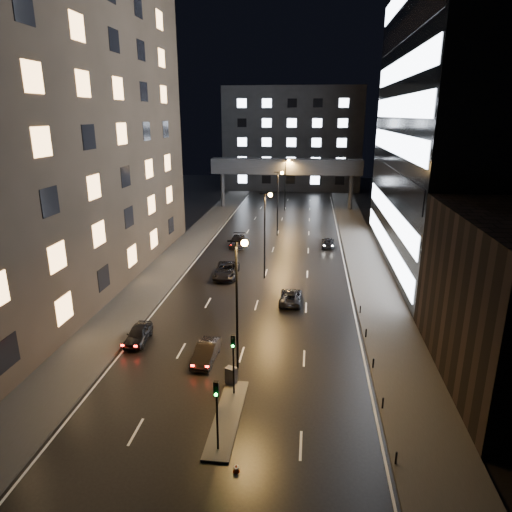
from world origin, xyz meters
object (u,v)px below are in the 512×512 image
Objects in this scene: car_away_a at (138,334)px; car_toward_b at (328,242)px; car_away_c at (226,270)px; car_away_b at (206,352)px; utility_cabinet at (231,375)px; car_away_d at (238,241)px; car_toward_a at (291,297)px.

car_away_a is 0.92× the size of car_toward_b.
car_away_a reaches higher than car_toward_b.
car_away_a is 17.43m from car_away_c.
car_toward_b is (10.42, 33.75, -0.06)m from car_away_b.
car_away_c is at bearing 122.81° from utility_cabinet.
utility_cabinet is (4.47, -22.31, -0.04)m from car_away_c.
car_toward_b is (13.09, 1.40, -0.10)m from car_away_d.
car_away_d is 35.83m from utility_cabinet.
car_away_a is 35.61m from car_toward_b.
car_away_a reaches higher than car_toward_a.
car_toward_b is at bearing 99.38° from utility_cabinet.
utility_cabinet is at bearing -80.47° from car_away_c.
utility_cabinet is at bearing -48.90° from car_away_b.
car_away_d is 1.10× the size of car_toward_a.
car_toward_a is (8.70, -20.05, -0.10)m from car_away_d.
car_away_a is at bearing -106.53° from car_away_c.
car_toward_b is 37.69m from utility_cabinet.
car_toward_a is at bearing 79.68° from car_toward_b.
car_toward_a is (6.02, 12.30, -0.06)m from car_away_b.
utility_cabinet is (2.52, -3.10, 0.05)m from car_away_b.
car_away_c reaches higher than car_away_b.
car_away_b is (6.38, -2.35, 0.01)m from car_away_a.
car_away_b is 32.46m from car_away_d.
car_away_d reaches higher than car_toward_b.
car_away_b is at bearing 64.82° from car_toward_a.
car_away_d is 13.17m from car_toward_b.
car_away_b reaches higher than car_toward_b.
car_away_d reaches higher than car_away_a.
car_away_b is 0.75× the size of car_away_c.
car_away_d reaches higher than car_toward_a.
car_away_c reaches higher than car_away_d.
car_away_b is 4.00m from utility_cabinet.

